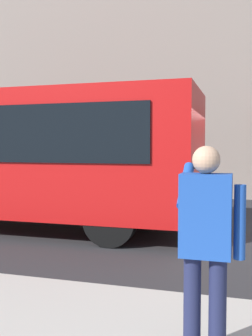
% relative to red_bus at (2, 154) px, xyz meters
% --- Properties ---
extents(ground_plane, '(60.00, 60.00, 0.00)m').
position_rel_red_bus_xyz_m(ground_plane, '(-4.67, -0.09, -1.68)').
color(ground_plane, '#2B2B2D').
extents(building_facade_far, '(28.00, 1.55, 12.00)m').
position_rel_red_bus_xyz_m(building_facade_far, '(-4.69, -6.89, 4.30)').
color(building_facade_far, gray).
rests_on(building_facade_far, ground_plane).
extents(red_bus, '(9.05, 2.54, 3.08)m').
position_rel_red_bus_xyz_m(red_bus, '(0.00, 0.00, 0.00)').
color(red_bus, red).
rests_on(red_bus, ground_plane).
extents(pedestrian_photographer, '(0.53, 0.52, 1.70)m').
position_rel_red_bus_xyz_m(pedestrian_photographer, '(-5.09, 4.76, -0.54)').
color(pedestrian_photographer, '#1E2347').
rests_on(pedestrian_photographer, sidewalk_curb).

